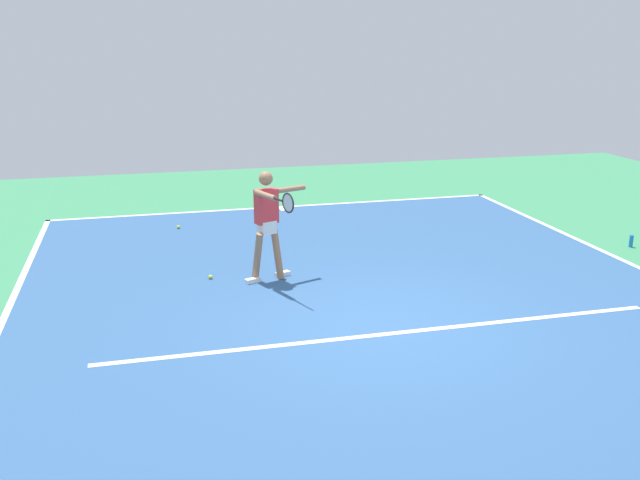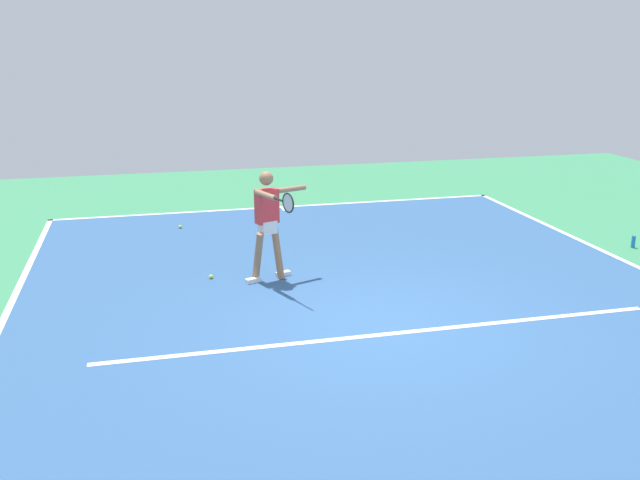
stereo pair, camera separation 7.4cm
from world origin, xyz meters
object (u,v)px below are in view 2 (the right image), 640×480
at_px(tennis_ball_near_player, 180,227).
at_px(water_bottle, 633,242).
at_px(tennis_player, 269,219).
at_px(tennis_ball_far_corner, 211,277).

distance_m(tennis_ball_near_player, water_bottle, 8.50).
height_order(tennis_player, tennis_ball_far_corner, tennis_player).
distance_m(tennis_ball_far_corner, water_bottle, 7.54).
bearing_deg(tennis_ball_near_player, water_bottle, 157.12).
distance_m(tennis_ball_near_player, tennis_ball_far_corner, 3.20).
xyz_separation_m(tennis_player, tennis_ball_far_corner, (0.89, -0.27, -0.95)).
xyz_separation_m(tennis_ball_near_player, water_bottle, (-7.83, 3.31, 0.08)).
bearing_deg(tennis_ball_far_corner, water_bottle, 179.07).
xyz_separation_m(tennis_player, tennis_ball_near_player, (1.19, -3.45, -0.95)).
bearing_deg(water_bottle, tennis_ball_far_corner, -0.93).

